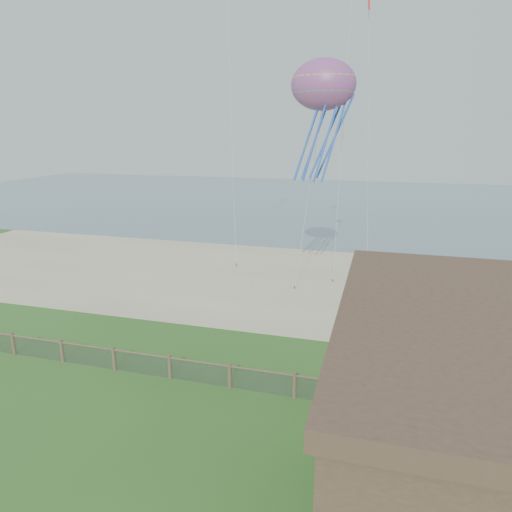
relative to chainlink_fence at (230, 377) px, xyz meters
name	(u,v)px	position (x,y,z in m)	size (l,w,h in m)	color
ground	(173,481)	(0.00, -6.00, -0.55)	(160.00, 160.00, 0.00)	#2C5C1F
sand_beach	(296,281)	(0.00, 16.00, -0.55)	(72.00, 20.00, 0.02)	tan
ocean	(345,201)	(0.00, 60.00, -0.55)	(160.00, 68.00, 0.02)	slate
chainlink_fence	(230,377)	(0.00, 0.00, 0.00)	(36.20, 0.20, 1.25)	#473628
picnic_table	(356,423)	(5.76, -1.59, -0.21)	(1.61, 1.22, 0.68)	brown
octopus_kite	(322,119)	(2.24, 11.27, 11.55)	(3.72, 2.63, 7.67)	#FE2829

